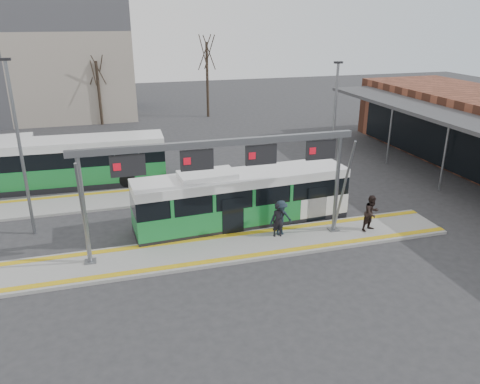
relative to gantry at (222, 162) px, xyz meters
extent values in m
plane|color=#2D2D30|center=(0.35, -0.25, -4.30)|extent=(120.00, 120.00, 0.00)
cube|color=gray|center=(0.35, -0.25, -4.22)|extent=(22.00, 3.00, 0.15)
cube|color=gray|center=(-3.65, 7.75, -4.22)|extent=(20.00, 3.00, 0.15)
cube|color=gold|center=(0.35, 0.90, -4.14)|extent=(22.00, 0.35, 0.02)
cube|color=gold|center=(0.35, -1.40, -4.14)|extent=(22.00, 0.35, 0.02)
cube|color=gold|center=(-3.65, 8.90, -4.14)|extent=(20.00, 0.35, 0.02)
cylinder|color=slate|center=(-6.15, 0.05, -1.62)|extent=(0.20, 0.20, 5.05)
cube|color=slate|center=(-6.15, 0.05, -4.12)|extent=(0.50, 0.50, 0.06)
cylinder|color=slate|center=(-6.15, -0.65, -1.62)|extent=(0.12, 1.46, 4.90)
cylinder|color=slate|center=(5.85, 0.05, -1.62)|extent=(0.20, 0.20, 5.05)
cube|color=slate|center=(5.85, 0.05, -4.12)|extent=(0.50, 0.50, 0.06)
cylinder|color=slate|center=(5.85, -0.65, -1.62)|extent=(0.12, 1.46, 4.90)
cube|color=slate|center=(-0.15, 0.05, 0.90)|extent=(13.00, 0.25, 0.30)
cube|color=black|center=(-4.15, 0.05, 0.20)|extent=(1.50, 0.12, 0.95)
cube|color=red|center=(-4.60, -0.02, 0.20)|extent=(0.32, 0.02, 0.32)
cube|color=black|center=(-1.15, 0.05, 0.20)|extent=(1.50, 0.12, 0.95)
cube|color=red|center=(-1.60, -0.02, 0.20)|extent=(0.32, 0.02, 0.32)
cube|color=black|center=(1.85, 0.05, 0.20)|extent=(1.50, 0.12, 0.95)
cube|color=red|center=(1.40, -0.02, 0.20)|extent=(0.32, 0.02, 0.32)
cube|color=black|center=(4.85, 0.05, 0.20)|extent=(1.50, 0.12, 0.95)
cube|color=red|center=(4.40, -0.02, 0.20)|extent=(0.32, 0.02, 0.32)
cube|color=#3F3F42|center=(16.85, 3.75, 0.00)|extent=(4.00, 30.00, 0.25)
cylinder|color=slate|center=(15.15, 3.75, -2.15)|extent=(0.14, 0.14, 4.30)
cylinder|color=slate|center=(15.15, 9.75, -2.15)|extent=(0.14, 0.14, 4.30)
cube|color=#A6998A|center=(-13.65, 35.75, 4.70)|extent=(24.00, 12.00, 18.00)
cube|color=black|center=(1.65, 2.38, -4.13)|extent=(11.50, 3.14, 0.33)
cube|color=#1B7E35|center=(1.65, 2.38, -3.42)|extent=(11.50, 3.14, 1.09)
cube|color=black|center=(1.65, 2.38, -2.40)|extent=(11.50, 3.07, 0.95)
cube|color=white|center=(1.65, 2.38, -1.69)|extent=(11.50, 3.14, 0.47)
cube|color=orange|center=(7.32, 2.75, -1.79)|extent=(0.16, 1.69, 0.27)
cube|color=white|center=(-0.24, 2.26, -1.31)|extent=(2.95, 1.87, 0.28)
cylinder|color=black|center=(-2.25, 1.07, -3.83)|extent=(0.96, 0.34, 0.95)
cylinder|color=black|center=(-2.39, 3.18, -3.83)|extent=(0.96, 0.34, 0.95)
cylinder|color=black|center=(5.12, 1.54, -3.83)|extent=(0.96, 0.34, 0.95)
cylinder|color=black|center=(4.99, 3.66, -3.83)|extent=(0.96, 0.34, 0.95)
cube|color=black|center=(-7.62, 11.27, -4.12)|extent=(12.58, 3.09, 0.36)
cube|color=#1B7E35|center=(-7.62, 11.27, -3.34)|extent=(12.58, 3.09, 1.20)
cube|color=black|center=(-7.62, 11.27, -2.22)|extent=(12.58, 3.01, 1.04)
cube|color=white|center=(-7.62, 11.27, -1.44)|extent=(12.58, 3.09, 0.52)
cylinder|color=black|center=(-11.95, 12.60, -3.78)|extent=(1.05, 0.35, 1.04)
cylinder|color=black|center=(-3.91, 9.96, -3.78)|extent=(1.05, 0.35, 1.04)
cylinder|color=black|center=(-3.83, 12.32, -3.78)|extent=(1.05, 0.35, 1.04)
cylinder|color=black|center=(-11.90, 12.78, -3.82)|extent=(0.97, 0.35, 0.95)
cylinder|color=black|center=(-12.04, 14.90, -3.82)|extent=(0.97, 0.35, 0.95)
imported|color=black|center=(2.85, 0.20, -3.30)|extent=(0.65, 0.45, 1.71)
imported|color=black|center=(7.65, -0.48, -3.21)|extent=(1.09, 0.96, 1.89)
imported|color=#1A252F|center=(3.04, 0.35, -3.24)|extent=(1.19, 0.71, 1.81)
cylinder|color=#382B21|center=(-5.29, 29.53, -1.16)|extent=(0.28, 0.28, 6.28)
cylinder|color=#382B21|center=(5.98, 30.44, -0.38)|extent=(0.28, 0.28, 7.84)
cylinder|color=slate|center=(-8.95, 4.19, 0.03)|extent=(0.16, 0.16, 8.66)
cube|color=black|center=(-8.95, 4.19, 4.36)|extent=(0.50, 0.25, 0.12)
cylinder|color=slate|center=(8.64, 6.14, -0.36)|extent=(0.16, 0.16, 7.89)
cube|color=black|center=(8.64, 6.14, 3.59)|extent=(0.50, 0.25, 0.12)
camera|label=1|loc=(-4.83, -19.56, 6.25)|focal=35.00mm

